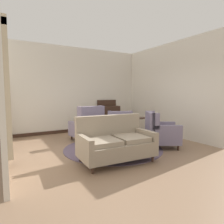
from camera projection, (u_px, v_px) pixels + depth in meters
ground at (119, 151)px, 5.17m from camera, size 8.79×8.79×0.00m
wall_back at (77, 90)px, 7.72m from camera, size 5.43×0.08×3.27m
wall_left at (0, 88)px, 4.51m from camera, size 0.08×4.40×3.27m
wall_right at (167, 90)px, 7.13m from camera, size 0.08×4.40×3.27m
baseboard_back at (78, 130)px, 7.82m from camera, size 5.27×0.03×0.12m
area_rug at (113, 148)px, 5.43m from camera, size 2.68×2.68×0.01m
window_with_curtains at (4, 87)px, 4.63m from camera, size 0.12×1.98×2.82m
coffee_table at (119, 133)px, 5.41m from camera, size 0.92×0.92×0.50m
porcelain_vase at (117, 126)px, 5.41m from camera, size 0.19×0.19×0.29m
settee at (115, 143)px, 4.39m from camera, size 1.67×0.96×1.01m
armchair_far_left at (88, 127)px, 6.27m from camera, size 0.96×0.99×1.12m
armchair_beside_settee at (120, 127)px, 6.48m from camera, size 1.08×1.08×0.95m
armchair_near_window at (160, 132)px, 5.50m from camera, size 1.12×1.07×1.00m
side_table at (137, 126)px, 6.67m from camera, size 0.52×0.52×0.70m
sideboard at (109, 116)px, 8.20m from camera, size 0.88×0.40×1.23m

